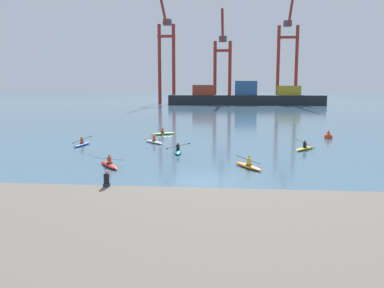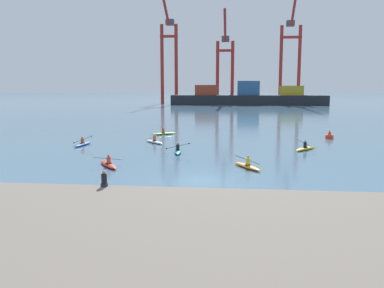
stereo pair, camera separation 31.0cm
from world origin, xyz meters
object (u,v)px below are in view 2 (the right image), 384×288
(container_barge, at_px, (248,97))
(kayak_teal, at_px, (178,151))
(gantry_crane_east_mid, at_px, (291,50))
(kayak_white, at_px, (154,141))
(channel_buoy, at_px, (329,136))
(kayak_red, at_px, (108,164))
(gantry_crane_west_mid, at_px, (225,60))
(seated_onlooker, at_px, (104,179))
(gantry_crane_west, at_px, (169,52))
(kayak_yellow, at_px, (305,148))
(kayak_blue, at_px, (83,144))
(kayak_lime, at_px, (164,133))
(kayak_orange, at_px, (247,166))

(container_barge, distance_m, kayak_teal, 101.52)
(gantry_crane_east_mid, relative_size, kayak_white, 13.90)
(gantry_crane_east_mid, bearing_deg, kayak_white, -104.73)
(container_barge, xyz_separation_m, kayak_white, (-13.09, -95.07, -2.36))
(channel_buoy, height_order, kayak_red, channel_buoy)
(gantry_crane_west_mid, distance_m, seated_onlooker, 127.64)
(gantry_crane_west, height_order, kayak_yellow, gantry_crane_west)
(gantry_crane_west_mid, distance_m, kayak_red, 119.77)
(seated_onlooker, bearing_deg, gantry_crane_west_mid, 88.42)
(gantry_crane_west, relative_size, kayak_red, 11.43)
(kayak_blue, height_order, kayak_teal, kayak_blue)
(gantry_crane_east_mid, relative_size, seated_onlooker, 46.40)
(kayak_lime, bearing_deg, kayak_red, -91.75)
(container_barge, bearing_deg, kayak_orange, -91.96)
(kayak_orange, xyz_separation_m, kayak_red, (-10.32, -0.49, -0.00))
(kayak_blue, bearing_deg, kayak_red, -59.86)
(kayak_blue, bearing_deg, gantry_crane_east_mid, 72.32)
(gantry_crane_west_mid, relative_size, kayak_blue, 9.17)
(gantry_crane_west_mid, xyz_separation_m, kayak_red, (-5.90, -118.63, -15.42))
(container_barge, distance_m, kayak_blue, 99.64)
(kayak_blue, bearing_deg, kayak_orange, -31.04)
(kayak_lime, xyz_separation_m, kayak_red, (-0.62, -20.38, 0.00))
(kayak_orange, bearing_deg, kayak_white, 127.39)
(kayak_blue, height_order, kayak_red, kayak_blue)
(kayak_white, bearing_deg, container_barge, 82.16)
(kayak_yellow, xyz_separation_m, kayak_white, (-15.17, 3.14, 0.00))
(kayak_orange, bearing_deg, kayak_lime, 115.99)
(kayak_red, bearing_deg, gantry_crane_west_mid, 87.15)
(gantry_crane_east_mid, bearing_deg, kayak_blue, -107.68)
(kayak_orange, distance_m, kayak_red, 10.33)
(container_barge, relative_size, seated_onlooker, 57.71)
(gantry_crane_west, bearing_deg, kayak_white, -81.66)
(kayak_yellow, distance_m, kayak_white, 15.49)
(gantry_crane_east_mid, bearing_deg, kayak_red, -103.64)
(container_barge, height_order, channel_buoy, container_barge)
(container_barge, relative_size, kayak_teal, 14.98)
(gantry_crane_west_mid, xyz_separation_m, seated_onlooker, (-3.50, -126.75, -14.62))
(gantry_crane_west, height_order, kayak_teal, gantry_crane_west)
(kayak_yellow, height_order, seated_onlooker, seated_onlooker)
(kayak_teal, bearing_deg, channel_buoy, 35.99)
(channel_buoy, xyz_separation_m, kayak_red, (-20.31, -18.49, -0.19))
(kayak_teal, bearing_deg, kayak_blue, 161.46)
(kayak_red, bearing_deg, kayak_orange, 2.71)
(kayak_teal, height_order, seated_onlooker, seated_onlooker)
(container_barge, height_order, kayak_blue, container_barge)
(channel_buoy, bearing_deg, gantry_crane_west, 109.75)
(gantry_crane_east_mid, xyz_separation_m, kayak_red, (-29.53, -121.68, -19.10))
(gantry_crane_west, xyz_separation_m, kayak_orange, (24.21, -113.25, -18.18))
(kayak_lime, distance_m, kayak_white, 7.57)
(kayak_teal, xyz_separation_m, kayak_red, (-4.28, -6.85, 0.00))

